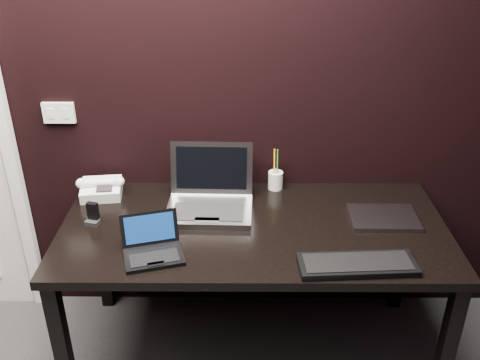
{
  "coord_description": "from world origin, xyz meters",
  "views": [
    {
      "loc": [
        0.25,
        -0.59,
        2.01
      ],
      "look_at": [
        0.24,
        1.35,
        0.99
      ],
      "focal_mm": 40.0,
      "sensor_mm": 36.0,
      "label": 1
    }
  ],
  "objects_px": {
    "ext_keyboard": "(357,264)",
    "pen_cup": "(275,179)",
    "closed_laptop": "(383,218)",
    "netbook": "(153,248)",
    "silver_laptop": "(210,199)",
    "desk_phone": "(101,188)",
    "desk": "(254,240)",
    "mobile_phone": "(93,216)"
  },
  "relations": [
    {
      "from": "silver_laptop",
      "to": "mobile_phone",
      "type": "relative_size",
      "value": 3.95
    },
    {
      "from": "netbook",
      "to": "mobile_phone",
      "type": "relative_size",
      "value": 2.77
    },
    {
      "from": "netbook",
      "to": "pen_cup",
      "type": "xyz_separation_m",
      "value": [
        0.52,
        0.56,
        0.02
      ]
    },
    {
      "from": "closed_laptop",
      "to": "netbook",
      "type": "bearing_deg",
      "value": -164.76
    },
    {
      "from": "closed_laptop",
      "to": "desk_phone",
      "type": "height_order",
      "value": "desk_phone"
    },
    {
      "from": "closed_laptop",
      "to": "pen_cup",
      "type": "relative_size",
      "value": 1.43
    },
    {
      "from": "silver_laptop",
      "to": "ext_keyboard",
      "type": "height_order",
      "value": "silver_laptop"
    },
    {
      "from": "silver_laptop",
      "to": "mobile_phone",
      "type": "distance_m",
      "value": 0.53
    },
    {
      "from": "desk",
      "to": "pen_cup",
      "type": "height_order",
      "value": "pen_cup"
    },
    {
      "from": "silver_laptop",
      "to": "pen_cup",
      "type": "distance_m",
      "value": 0.37
    },
    {
      "from": "netbook",
      "to": "mobile_phone",
      "type": "distance_m",
      "value": 0.38
    },
    {
      "from": "desk",
      "to": "desk_phone",
      "type": "xyz_separation_m",
      "value": [
        -0.73,
        0.26,
        0.12
      ]
    },
    {
      "from": "desk_phone",
      "to": "ext_keyboard",
      "type": "bearing_deg",
      "value": -26.5
    },
    {
      "from": "ext_keyboard",
      "to": "silver_laptop",
      "type": "bearing_deg",
      "value": 143.09
    },
    {
      "from": "desk_phone",
      "to": "pen_cup",
      "type": "relative_size",
      "value": 1.1
    },
    {
      "from": "ext_keyboard",
      "to": "closed_laptop",
      "type": "bearing_deg",
      "value": 62.34
    },
    {
      "from": "silver_laptop",
      "to": "closed_laptop",
      "type": "bearing_deg",
      "value": -7.13
    },
    {
      "from": "silver_laptop",
      "to": "mobile_phone",
      "type": "height_order",
      "value": "silver_laptop"
    },
    {
      "from": "netbook",
      "to": "ext_keyboard",
      "type": "height_order",
      "value": "netbook"
    },
    {
      "from": "silver_laptop",
      "to": "desk_phone",
      "type": "relative_size",
      "value": 1.71
    },
    {
      "from": "ext_keyboard",
      "to": "closed_laptop",
      "type": "distance_m",
      "value": 0.4
    },
    {
      "from": "desk",
      "to": "mobile_phone",
      "type": "bearing_deg",
      "value": 178.74
    },
    {
      "from": "netbook",
      "to": "ext_keyboard",
      "type": "relative_size",
      "value": 0.6
    },
    {
      "from": "pen_cup",
      "to": "closed_laptop",
      "type": "bearing_deg",
      "value": -31.99
    },
    {
      "from": "ext_keyboard",
      "to": "pen_cup",
      "type": "relative_size",
      "value": 2.2
    },
    {
      "from": "closed_laptop",
      "to": "pen_cup",
      "type": "height_order",
      "value": "pen_cup"
    },
    {
      "from": "ext_keyboard",
      "to": "pen_cup",
      "type": "bearing_deg",
      "value": 113.84
    },
    {
      "from": "ext_keyboard",
      "to": "desk_phone",
      "type": "xyz_separation_m",
      "value": [
        -1.13,
        0.56,
        0.03
      ]
    },
    {
      "from": "silver_laptop",
      "to": "closed_laptop",
      "type": "distance_m",
      "value": 0.79
    },
    {
      "from": "netbook",
      "to": "desk_phone",
      "type": "xyz_separation_m",
      "value": [
        -0.32,
        0.48,
        0.01
      ]
    },
    {
      "from": "netbook",
      "to": "pen_cup",
      "type": "distance_m",
      "value": 0.77
    },
    {
      "from": "desk",
      "to": "ext_keyboard",
      "type": "distance_m",
      "value": 0.51
    },
    {
      "from": "netbook",
      "to": "pen_cup",
      "type": "height_order",
      "value": "pen_cup"
    },
    {
      "from": "silver_laptop",
      "to": "desk_phone",
      "type": "height_order",
      "value": "silver_laptop"
    },
    {
      "from": "desk",
      "to": "silver_laptop",
      "type": "distance_m",
      "value": 0.28
    },
    {
      "from": "netbook",
      "to": "silver_laptop",
      "type": "xyz_separation_m",
      "value": [
        0.21,
        0.37,
        0.02
      ]
    },
    {
      "from": "mobile_phone",
      "to": "pen_cup",
      "type": "distance_m",
      "value": 0.89
    },
    {
      "from": "desk_phone",
      "to": "mobile_phone",
      "type": "distance_m",
      "value": 0.25
    },
    {
      "from": "ext_keyboard",
      "to": "desk_phone",
      "type": "bearing_deg",
      "value": 153.5
    },
    {
      "from": "closed_laptop",
      "to": "desk_phone",
      "type": "bearing_deg",
      "value": 170.89
    },
    {
      "from": "desk",
      "to": "desk_phone",
      "type": "relative_size",
      "value": 7.28
    },
    {
      "from": "netbook",
      "to": "mobile_phone",
      "type": "height_order",
      "value": "netbook"
    }
  ]
}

